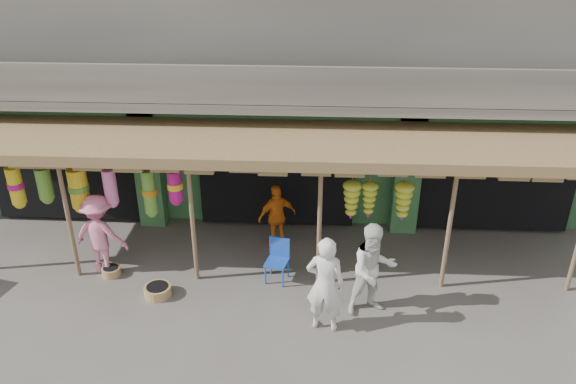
{
  "coord_description": "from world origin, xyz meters",
  "views": [
    {
      "loc": [
        0.9,
        -9.72,
        6.79
      ],
      "look_at": [
        0.32,
        1.0,
        1.46
      ],
      "focal_mm": 35.0,
      "sensor_mm": 36.0,
      "label": 1
    }
  ],
  "objects_px": {
    "person_vendor": "(277,216)",
    "person_front": "(325,284)",
    "person_right": "(373,270)",
    "person_shopper": "(100,234)",
    "blue_chair": "(278,257)"
  },
  "relations": [
    {
      "from": "person_vendor",
      "to": "blue_chair",
      "type": "bearing_deg",
      "value": 68.72
    },
    {
      "from": "person_front",
      "to": "person_right",
      "type": "bearing_deg",
      "value": -139.08
    },
    {
      "from": "blue_chair",
      "to": "person_shopper",
      "type": "distance_m",
      "value": 3.69
    },
    {
      "from": "person_vendor",
      "to": "person_front",
      "type": "bearing_deg",
      "value": 84.64
    },
    {
      "from": "person_right",
      "to": "person_shopper",
      "type": "bearing_deg",
      "value": 150.96
    },
    {
      "from": "person_front",
      "to": "person_vendor",
      "type": "relative_size",
      "value": 1.26
    },
    {
      "from": "blue_chair",
      "to": "person_shopper",
      "type": "height_order",
      "value": "person_shopper"
    },
    {
      "from": "person_vendor",
      "to": "person_right",
      "type": "bearing_deg",
      "value": 104.59
    },
    {
      "from": "person_shopper",
      "to": "person_front",
      "type": "bearing_deg",
      "value": 170.29
    },
    {
      "from": "person_front",
      "to": "person_right",
      "type": "height_order",
      "value": "person_front"
    },
    {
      "from": "person_shopper",
      "to": "blue_chair",
      "type": "bearing_deg",
      "value": -172.14
    },
    {
      "from": "blue_chair",
      "to": "person_right",
      "type": "bearing_deg",
      "value": -14.17
    },
    {
      "from": "blue_chair",
      "to": "person_right",
      "type": "distance_m",
      "value": 2.11
    },
    {
      "from": "person_front",
      "to": "person_vendor",
      "type": "bearing_deg",
      "value": -59.46
    },
    {
      "from": "person_right",
      "to": "person_shopper",
      "type": "relative_size",
      "value": 1.05
    }
  ]
}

